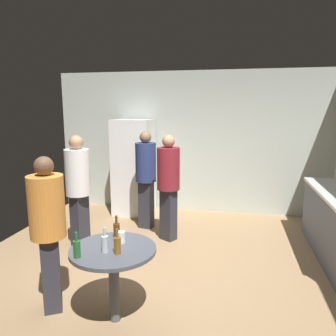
{
  "coord_description": "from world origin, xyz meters",
  "views": [
    {
      "loc": [
        0.83,
        -3.57,
        2.01
      ],
      "look_at": [
        -0.01,
        0.47,
        1.24
      ],
      "focal_mm": 34.46,
      "sensor_mm": 36.0,
      "label": 1
    }
  ],
  "objects_px": {
    "person_in_maroon_shirt": "(168,180)",
    "plastic_cup_white": "(121,237)",
    "beer_bottle_green": "(77,248)",
    "beer_bottle_clear": "(105,243)",
    "person_in_navy_shirt": "(146,172)",
    "refrigerator": "(134,167)",
    "foreground_table": "(113,259)",
    "beer_bottle_amber": "(117,245)",
    "person_in_white_shirt": "(78,184)",
    "person_in_orange_shirt": "(48,223)",
    "beer_bottle_brown": "(117,230)"
  },
  "relations": [
    {
      "from": "person_in_maroon_shirt",
      "to": "plastic_cup_white",
      "type": "bearing_deg",
      "value": 28.74
    },
    {
      "from": "beer_bottle_green",
      "to": "beer_bottle_clear",
      "type": "distance_m",
      "value": 0.24
    },
    {
      "from": "beer_bottle_clear",
      "to": "plastic_cup_white",
      "type": "xyz_separation_m",
      "value": [
        0.07,
        0.23,
        -0.03
      ]
    },
    {
      "from": "beer_bottle_clear",
      "to": "person_in_navy_shirt",
      "type": "height_order",
      "value": "person_in_navy_shirt"
    },
    {
      "from": "beer_bottle_clear",
      "to": "person_in_maroon_shirt",
      "type": "relative_size",
      "value": 0.14
    },
    {
      "from": "refrigerator",
      "to": "foreground_table",
      "type": "distance_m",
      "value": 3.25
    },
    {
      "from": "beer_bottle_green",
      "to": "beer_bottle_amber",
      "type": "bearing_deg",
      "value": 24.04
    },
    {
      "from": "person_in_white_shirt",
      "to": "person_in_maroon_shirt",
      "type": "distance_m",
      "value": 1.31
    },
    {
      "from": "plastic_cup_white",
      "to": "person_in_white_shirt",
      "type": "xyz_separation_m",
      "value": [
        -1.09,
        1.27,
        0.17
      ]
    },
    {
      "from": "beer_bottle_green",
      "to": "person_in_white_shirt",
      "type": "xyz_separation_m",
      "value": [
        -0.82,
        1.64,
        0.14
      ]
    },
    {
      "from": "beer_bottle_amber",
      "to": "refrigerator",
      "type": "bearing_deg",
      "value": 105.22
    },
    {
      "from": "person_in_white_shirt",
      "to": "person_in_orange_shirt",
      "type": "relative_size",
      "value": 1.05
    },
    {
      "from": "person_in_orange_shirt",
      "to": "beer_bottle_clear",
      "type": "bearing_deg",
      "value": -41.95
    },
    {
      "from": "beer_bottle_green",
      "to": "plastic_cup_white",
      "type": "xyz_separation_m",
      "value": [
        0.27,
        0.38,
        -0.03
      ]
    },
    {
      "from": "person_in_maroon_shirt",
      "to": "beer_bottle_clear",
      "type": "bearing_deg",
      "value": 27.09
    },
    {
      "from": "beer_bottle_green",
      "to": "person_in_maroon_shirt",
      "type": "bearing_deg",
      "value": 81.29
    },
    {
      "from": "beer_bottle_brown",
      "to": "person_in_white_shirt",
      "type": "distance_m",
      "value": 1.55
    },
    {
      "from": "beer_bottle_brown",
      "to": "beer_bottle_amber",
      "type": "bearing_deg",
      "value": -68.32
    },
    {
      "from": "beer_bottle_brown",
      "to": "person_in_maroon_shirt",
      "type": "xyz_separation_m",
      "value": [
        0.16,
        1.77,
        0.13
      ]
    },
    {
      "from": "beer_bottle_brown",
      "to": "beer_bottle_clear",
      "type": "bearing_deg",
      "value": -88.02
    },
    {
      "from": "foreground_table",
      "to": "person_in_maroon_shirt",
      "type": "height_order",
      "value": "person_in_maroon_shirt"
    },
    {
      "from": "beer_bottle_clear",
      "to": "plastic_cup_white",
      "type": "distance_m",
      "value": 0.24
    },
    {
      "from": "person_in_orange_shirt",
      "to": "refrigerator",
      "type": "bearing_deg",
      "value": 62.16
    },
    {
      "from": "beer_bottle_green",
      "to": "person_in_orange_shirt",
      "type": "relative_size",
      "value": 0.15
    },
    {
      "from": "beer_bottle_green",
      "to": "foreground_table",
      "type": "bearing_deg",
      "value": 45.66
    },
    {
      "from": "foreground_table",
      "to": "plastic_cup_white",
      "type": "relative_size",
      "value": 7.27
    },
    {
      "from": "beer_bottle_green",
      "to": "person_in_navy_shirt",
      "type": "height_order",
      "value": "person_in_navy_shirt"
    },
    {
      "from": "beer_bottle_amber",
      "to": "beer_bottle_green",
      "type": "bearing_deg",
      "value": -155.96
    },
    {
      "from": "refrigerator",
      "to": "foreground_table",
      "type": "relative_size",
      "value": 2.25
    },
    {
      "from": "beer_bottle_clear",
      "to": "plastic_cup_white",
      "type": "bearing_deg",
      "value": 72.92
    },
    {
      "from": "plastic_cup_white",
      "to": "person_in_maroon_shirt",
      "type": "distance_m",
      "value": 1.88
    },
    {
      "from": "foreground_table",
      "to": "person_in_maroon_shirt",
      "type": "xyz_separation_m",
      "value": [
        0.11,
        2.01,
        0.32
      ]
    },
    {
      "from": "beer_bottle_brown",
      "to": "person_in_white_shirt",
      "type": "bearing_deg",
      "value": 130.56
    },
    {
      "from": "foreground_table",
      "to": "person_in_navy_shirt",
      "type": "distance_m",
      "value": 2.48
    },
    {
      "from": "beer_bottle_brown",
      "to": "person_in_white_shirt",
      "type": "relative_size",
      "value": 0.14
    },
    {
      "from": "beer_bottle_brown",
      "to": "person_in_orange_shirt",
      "type": "height_order",
      "value": "person_in_orange_shirt"
    },
    {
      "from": "foreground_table",
      "to": "beer_bottle_brown",
      "type": "distance_m",
      "value": 0.3
    },
    {
      "from": "foreground_table",
      "to": "person_in_maroon_shirt",
      "type": "bearing_deg",
      "value": 86.86
    },
    {
      "from": "beer_bottle_amber",
      "to": "person_in_navy_shirt",
      "type": "distance_m",
      "value": 2.57
    },
    {
      "from": "refrigerator",
      "to": "person_in_maroon_shirt",
      "type": "height_order",
      "value": "refrigerator"
    },
    {
      "from": "beer_bottle_green",
      "to": "beer_bottle_clear",
      "type": "bearing_deg",
      "value": 36.93
    },
    {
      "from": "person_in_navy_shirt",
      "to": "beer_bottle_brown",
      "type": "bearing_deg",
      "value": 19.98
    },
    {
      "from": "beer_bottle_amber",
      "to": "person_in_navy_shirt",
      "type": "height_order",
      "value": "person_in_navy_shirt"
    },
    {
      "from": "plastic_cup_white",
      "to": "beer_bottle_amber",
      "type": "bearing_deg",
      "value": -77.92
    },
    {
      "from": "refrigerator",
      "to": "beer_bottle_amber",
      "type": "height_order",
      "value": "refrigerator"
    },
    {
      "from": "beer_bottle_amber",
      "to": "person_in_maroon_shirt",
      "type": "relative_size",
      "value": 0.14
    },
    {
      "from": "person_in_orange_shirt",
      "to": "person_in_maroon_shirt",
      "type": "relative_size",
      "value": 0.97
    },
    {
      "from": "beer_bottle_brown",
      "to": "person_in_navy_shirt",
      "type": "height_order",
      "value": "person_in_navy_shirt"
    },
    {
      "from": "person_in_white_shirt",
      "to": "person_in_maroon_shirt",
      "type": "relative_size",
      "value": 1.01
    },
    {
      "from": "person_in_orange_shirt",
      "to": "beer_bottle_brown",
      "type": "bearing_deg",
      "value": -13.23
    }
  ]
}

